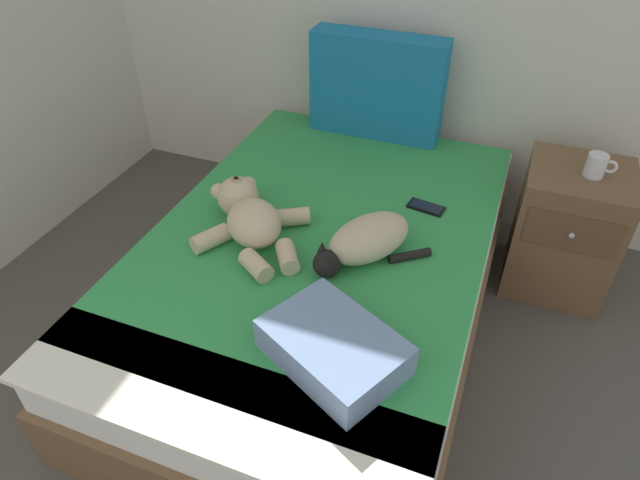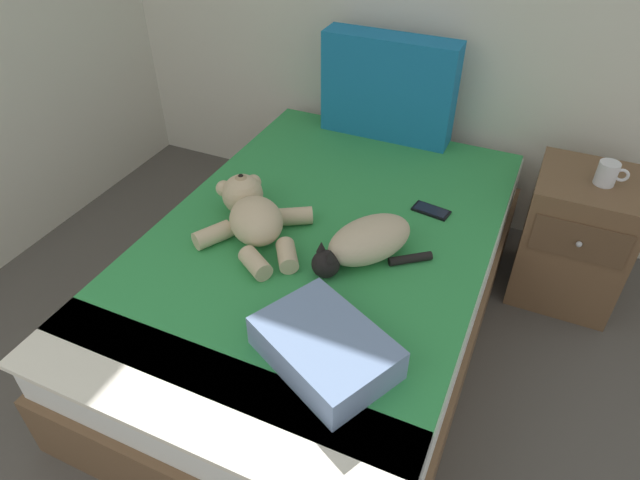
{
  "view_description": "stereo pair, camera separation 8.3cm",
  "coord_description": "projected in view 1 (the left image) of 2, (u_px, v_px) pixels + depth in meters",
  "views": [
    {
      "loc": [
        2.18,
        1.27,
        1.79
      ],
      "look_at": [
        1.62,
        2.7,
        0.57
      ],
      "focal_mm": 31.21,
      "sensor_mm": 36.0,
      "label": 1
    },
    {
      "loc": [
        2.26,
        1.31,
        1.79
      ],
      "look_at": [
        1.62,
        2.7,
        0.57
      ],
      "focal_mm": 31.21,
      "sensor_mm": 36.0,
      "label": 2
    }
  ],
  "objects": [
    {
      "name": "teddy_bear",
      "position": [
        249.0,
        217.0,
        2.1
      ],
      "size": [
        0.49,
        0.48,
        0.18
      ],
      "color": "beige",
      "rests_on": "bed"
    },
    {
      "name": "throw_pillow",
      "position": [
        334.0,
        347.0,
        1.62
      ],
      "size": [
        0.48,
        0.43,
        0.11
      ],
      "primitive_type": "cube",
      "rotation": [
        0.0,
        0.0,
        -0.47
      ],
      "color": "#728CB7",
      "rests_on": "bed"
    },
    {
      "name": "mug",
      "position": [
        597.0,
        165.0,
        2.22
      ],
      "size": [
        0.12,
        0.08,
        0.09
      ],
      "color": "silver",
      "rests_on": "nightstand"
    },
    {
      "name": "cat",
      "position": [
        365.0,
        241.0,
        1.99
      ],
      "size": [
        0.39,
        0.41,
        0.15
      ],
      "color": "#C6B293",
      "rests_on": "bed"
    },
    {
      "name": "bed",
      "position": [
        319.0,
        281.0,
        2.29
      ],
      "size": [
        1.29,
        1.94,
        0.48
      ],
      "color": "brown",
      "rests_on": "ground_plane"
    },
    {
      "name": "cell_phone",
      "position": [
        426.0,
        207.0,
        2.27
      ],
      "size": [
        0.16,
        0.09,
        0.01
      ],
      "color": "black",
      "rests_on": "bed"
    },
    {
      "name": "patterned_cushion",
      "position": [
        377.0,
        86.0,
        2.63
      ],
      "size": [
        0.63,
        0.15,
        0.49
      ],
      "color": "#1972AD",
      "rests_on": "bed"
    },
    {
      "name": "nightstand",
      "position": [
        565.0,
        230.0,
        2.46
      ],
      "size": [
        0.42,
        0.44,
        0.6
      ],
      "color": "brown",
      "rests_on": "ground_plane"
    }
  ]
}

